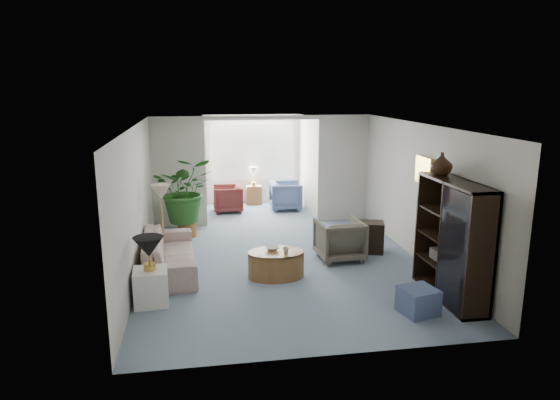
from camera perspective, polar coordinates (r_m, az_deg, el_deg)
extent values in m
plane|color=#8196AB|center=(8.97, 0.63, -7.71)|extent=(6.00, 6.00, 0.00)
plane|color=#8196AB|center=(12.85, -2.55, -1.34)|extent=(2.60, 2.60, 0.00)
cube|color=beige|center=(11.44, -11.44, 3.04)|extent=(1.20, 0.12, 2.50)
cube|color=beige|center=(11.92, 7.16, 3.59)|extent=(1.20, 0.12, 2.50)
cube|color=beige|center=(11.39, -2.00, 9.33)|extent=(2.60, 0.12, 0.10)
cube|color=white|center=(13.64, -3.15, 5.48)|extent=(2.20, 0.02, 1.50)
cube|color=white|center=(13.61, -3.14, 5.47)|extent=(2.20, 0.02, 1.50)
cube|color=beige|center=(9.18, 16.10, 3.25)|extent=(0.04, 0.50, 0.40)
imported|color=beige|center=(8.94, -12.48, -5.92)|extent=(0.98, 2.24, 0.64)
cube|color=white|center=(7.72, -14.45, -9.55)|extent=(0.51, 0.51, 0.53)
cone|color=black|center=(7.51, -14.72, -5.19)|extent=(0.44, 0.44, 0.30)
cone|color=beige|center=(9.46, -13.38, 0.91)|extent=(0.36, 0.36, 0.28)
cylinder|color=brown|center=(8.50, -0.44, -7.31)|extent=(1.11, 1.11, 0.45)
imported|color=white|center=(8.50, -0.88, -5.50)|extent=(0.27, 0.27, 0.06)
imported|color=beige|center=(8.33, 0.69, -5.72)|extent=(0.12, 0.12, 0.10)
imported|color=#696152|center=(9.36, 6.78, -4.49)|extent=(0.85, 0.87, 0.75)
cube|color=black|center=(9.86, 10.21, -4.16)|extent=(0.59, 0.53, 0.60)
cube|color=black|center=(7.91, 18.99, -4.39)|extent=(0.43, 1.63, 1.81)
imported|color=#301D10|center=(8.11, 17.89, 3.95)|extent=(0.34, 0.34, 0.35)
cube|color=slate|center=(7.49, 15.43, -10.98)|extent=(0.56, 0.56, 0.37)
cylinder|color=#A0602E|center=(10.92, -10.51, -3.27)|extent=(0.40, 0.40, 0.32)
imported|color=#24581E|center=(10.71, -10.70, 1.16)|extent=(1.26, 1.09, 1.40)
imported|color=slate|center=(13.00, 0.67, 0.50)|extent=(0.83, 0.81, 0.73)
imported|color=#531C22|center=(12.84, -5.94, 0.15)|extent=(0.78, 0.76, 0.68)
cube|color=brown|center=(13.65, -2.98, 0.60)|extent=(0.43, 0.34, 0.51)
cube|color=#43403E|center=(7.61, 19.72, -3.67)|extent=(0.30, 0.26, 0.16)
cube|color=#28231F|center=(7.38, 20.48, -0.60)|extent=(0.30, 0.26, 0.16)
cube|color=black|center=(7.59, 20.16, -7.32)|extent=(0.30, 0.26, 0.16)
cube|color=#373432|center=(8.11, 17.98, -5.86)|extent=(0.30, 0.26, 0.16)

